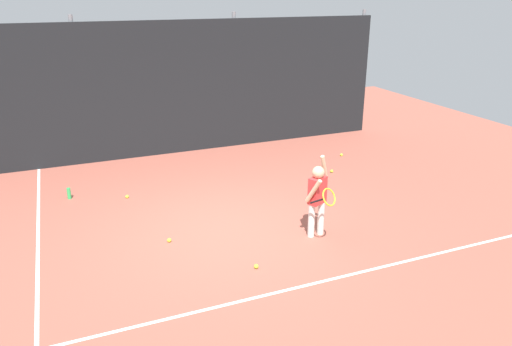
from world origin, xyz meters
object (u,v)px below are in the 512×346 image
Objects in this scene: tennis_ball_4 at (332,171)px; water_bottle at (69,193)px; tennis_player at (318,195)px; tennis_ball_2 at (256,266)px; tennis_ball_0 at (169,240)px; tennis_ball_1 at (127,197)px; tennis_ball_3 at (341,155)px.

water_bottle is at bearing 173.01° from tennis_ball_4.
tennis_ball_2 is at bearing 178.09° from tennis_player.
water_bottle reaches higher than tennis_ball_0.
tennis_ball_0 is at bearing -80.10° from tennis_ball_1.
tennis_ball_1 is (1.04, -0.40, -0.08)m from water_bottle.
tennis_ball_4 is at bearing -131.71° from tennis_ball_3.
tennis_ball_1 is 5.26m from tennis_ball_3.
tennis_ball_3 is at bearing 28.96° from tennis_ball_0.
tennis_player is 2.49m from tennis_ball_0.
tennis_ball_4 is (4.06, 1.79, 0.00)m from tennis_ball_0.
tennis_player is 4.89m from water_bottle.
tennis_player is 4.31m from tennis_ball_3.
tennis_player reaches higher than tennis_ball_3.
tennis_player reaches higher than tennis_ball_0.
tennis_ball_3 and tennis_ball_4 have the same top height.
water_bottle is 1.11m from tennis_ball_1.
tennis_ball_2 is 5.53m from tennis_ball_3.
tennis_ball_0 is at bearing 128.12° from tennis_ball_2.
water_bottle is 3.33× the size of tennis_ball_3.
tennis_player is 3.13m from tennis_ball_4.
tennis_ball_2 is (2.39, -3.72, -0.08)m from water_bottle.
tennis_ball_3 is (4.86, 2.69, 0.00)m from tennis_ball_0.
tennis_ball_0 and tennis_ball_4 have the same top height.
tennis_ball_1 is 4.42m from tennis_ball_4.
tennis_ball_0 is (1.40, -2.46, -0.08)m from water_bottle.
tennis_ball_0 and tennis_ball_1 have the same top height.
tennis_ball_2 is at bearing -57.31° from water_bottle.
tennis_ball_1 is (-0.36, 2.06, 0.00)m from tennis_ball_0.
tennis_ball_3 is at bearing 2.13° from water_bottle.
tennis_ball_2 is (-1.30, -0.57, -0.69)m from tennis_player.
tennis_ball_1 is at bearing 112.14° from tennis_ball_2.
water_bottle is 3.33× the size of tennis_ball_1.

